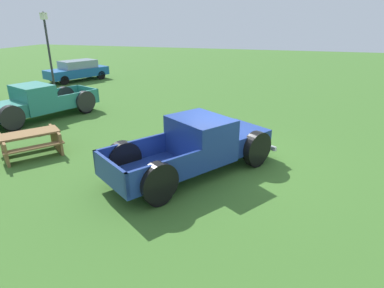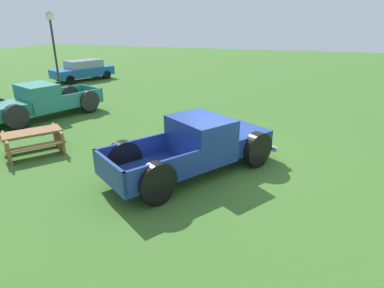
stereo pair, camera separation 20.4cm
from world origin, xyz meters
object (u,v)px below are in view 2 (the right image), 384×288
object	(u,v)px
sedan_distant_a	(83,70)
lamp_post_near	(55,53)
picnic_table	(33,139)
pickup_truck_foreground	(202,145)
pickup_truck_behind_left	(38,103)

from	to	relation	value
sedan_distant_a	lamp_post_near	world-z (taller)	lamp_post_near
picnic_table	sedan_distant_a	bearing A→B (deg)	28.31
sedan_distant_a	pickup_truck_foreground	bearing A→B (deg)	-133.78
picnic_table	pickup_truck_behind_left	bearing A→B (deg)	39.06
sedan_distant_a	picnic_table	xyz separation A→B (m)	(-12.41, -6.69, -0.26)
pickup_truck_behind_left	lamp_post_near	world-z (taller)	lamp_post_near
sedan_distant_a	picnic_table	distance (m)	14.10
pickup_truck_foreground	picnic_table	size ratio (longest dim) A/B	2.32
sedan_distant_a	picnic_table	bearing A→B (deg)	-151.69
pickup_truck_behind_left	picnic_table	size ratio (longest dim) A/B	2.32
pickup_truck_behind_left	pickup_truck_foreground	bearing A→B (deg)	-108.57
pickup_truck_foreground	picnic_table	xyz separation A→B (m)	(-0.51, 5.73, -0.28)
picnic_table	pickup_truck_foreground	bearing A→B (deg)	-84.88
sedan_distant_a	pickup_truck_behind_left	bearing A→B (deg)	-156.36
pickup_truck_foreground	pickup_truck_behind_left	xyz separation A→B (m)	(2.84, 8.45, -0.03)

